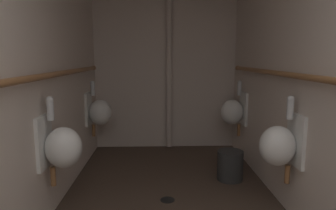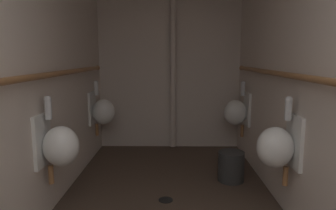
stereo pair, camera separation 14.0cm
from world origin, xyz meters
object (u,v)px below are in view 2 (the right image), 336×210
at_px(urinal_left_mid, 58,145).
at_px(floor_drain, 166,200).
at_px(urinal_right_far, 237,112).
at_px(standpipe_back_wall, 173,58).
at_px(urinal_left_far, 102,111).
at_px(waste_bin, 231,166).
at_px(urinal_right_mid, 278,146).

bearing_deg(urinal_left_mid, floor_drain, 21.28).
relative_size(urinal_right_far, standpipe_back_wall, 0.28).
height_order(urinal_left_far, waste_bin, urinal_left_far).
height_order(urinal_left_mid, standpipe_back_wall, standpipe_back_wall).
xyz_separation_m(urinal_left_far, standpipe_back_wall, (0.97, 0.47, 0.71)).
relative_size(urinal_right_far, floor_drain, 5.39).
relative_size(urinal_right_mid, waste_bin, 2.25).
bearing_deg(urinal_right_mid, standpipe_back_wall, 112.23).
distance_m(standpipe_back_wall, floor_drain, 2.21).
bearing_deg(waste_bin, urinal_right_far, 74.34).
bearing_deg(floor_drain, urinal_right_far, 52.59).
bearing_deg(floor_drain, urinal_right_mid, -21.09).
distance_m(urinal_right_mid, floor_drain, 1.19).
relative_size(urinal_right_far, waste_bin, 2.25).
bearing_deg(floor_drain, urinal_left_far, 125.17).
xyz_separation_m(urinal_right_mid, urinal_right_far, (0.00, 1.58, 0.00)).
bearing_deg(urinal_right_far, floor_drain, -127.41).
bearing_deg(standpipe_back_wall, urinal_left_mid, -114.91).
height_order(urinal_right_mid, waste_bin, urinal_right_mid).
bearing_deg(urinal_right_mid, waste_bin, 103.69).
height_order(urinal_right_far, waste_bin, urinal_right_far).
height_order(urinal_left_mid, urinal_right_mid, same).
xyz_separation_m(urinal_left_mid, floor_drain, (0.89, 0.35, -0.65)).
xyz_separation_m(urinal_left_far, floor_drain, (0.89, -1.26, -0.65)).
bearing_deg(waste_bin, urinal_right_mid, -76.31).
distance_m(standpipe_back_wall, waste_bin, 1.85).
bearing_deg(urinal_right_far, standpipe_back_wall, 148.97).
distance_m(floor_drain, waste_bin, 0.89).
bearing_deg(floor_drain, standpipe_back_wall, 87.47).
xyz_separation_m(floor_drain, waste_bin, (0.73, 0.48, 0.16)).
relative_size(urinal_left_far, waste_bin, 2.25).
bearing_deg(urinal_right_mid, urinal_right_far, 90.00).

